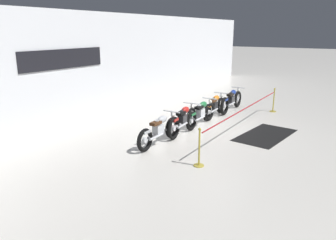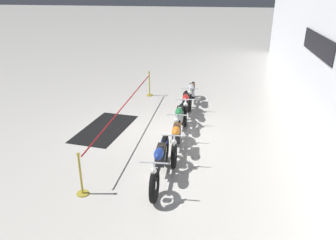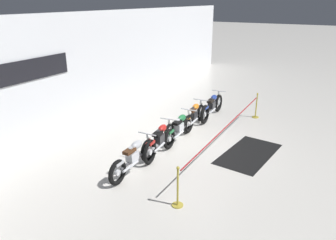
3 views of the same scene
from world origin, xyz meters
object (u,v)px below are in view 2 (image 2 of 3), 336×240
object	(u,v)px
motorcycle_orange_3	(176,139)
motorcycle_red_1	(186,105)
stanchion_far_left	(135,97)
motorcycle_blue_4	(160,163)
floor_banner	(105,128)
motorcycle_green_2	(179,119)
stanchion_mid_left	(81,180)
motorcycle_silver_0	(191,94)

from	to	relation	value
motorcycle_orange_3	motorcycle_red_1	bearing A→B (deg)	-179.12
motorcycle_orange_3	stanchion_far_left	xyz separation A→B (m)	(-2.59, -1.81, 0.25)
motorcycle_blue_4	floor_banner	xyz separation A→B (m)	(-2.67, -2.33, -0.47)
motorcycle_orange_3	stanchion_far_left	world-z (taller)	stanchion_far_left
motorcycle_green_2	stanchion_mid_left	world-z (taller)	stanchion_mid_left
motorcycle_red_1	stanchion_mid_left	bearing A→B (deg)	-20.04
motorcycle_silver_0	motorcycle_green_2	bearing A→B (deg)	-2.73
motorcycle_green_2	motorcycle_orange_3	bearing A→B (deg)	4.03
motorcycle_red_1	floor_banner	size ratio (longest dim) A/B	0.86
stanchion_mid_left	motorcycle_silver_0	bearing A→B (deg)	163.57
motorcycle_silver_0	stanchion_mid_left	bearing A→B (deg)	-16.43
motorcycle_blue_4	motorcycle_orange_3	bearing A→B (deg)	171.72
motorcycle_blue_4	floor_banner	size ratio (longest dim) A/B	0.94
motorcycle_silver_0	motorcycle_orange_3	world-z (taller)	motorcycle_silver_0
motorcycle_silver_0	floor_banner	xyz separation A→B (m)	(2.71, -2.55, -0.45)
motorcycle_red_1	floor_banner	distance (m)	2.86
motorcycle_silver_0	motorcycle_red_1	xyz separation A→B (m)	(1.38, -0.07, 0.03)
motorcycle_green_2	stanchion_mid_left	bearing A→B (deg)	-25.36
motorcycle_green_2	motorcycle_orange_3	distance (m)	1.41
floor_banner	motorcycle_red_1	bearing A→B (deg)	125.14
motorcycle_silver_0	stanchion_far_left	xyz separation A→B (m)	(1.43, -1.84, 0.24)
motorcycle_silver_0	motorcycle_orange_3	distance (m)	4.02
motorcycle_orange_3	stanchion_mid_left	bearing A→B (deg)	-39.32
motorcycle_red_1	stanchion_mid_left	world-z (taller)	stanchion_mid_left
motorcycle_silver_0	motorcycle_blue_4	world-z (taller)	motorcycle_blue_4
motorcycle_silver_0	motorcycle_orange_3	xyz separation A→B (m)	(4.02, -0.03, -0.01)
motorcycle_red_1	stanchion_far_left	size ratio (longest dim) A/B	0.31
motorcycle_silver_0	motorcycle_red_1	world-z (taller)	motorcycle_red_1
motorcycle_silver_0	motorcycle_red_1	bearing A→B (deg)	-2.77
motorcycle_green_2	stanchion_far_left	size ratio (longest dim) A/B	0.32
motorcycle_silver_0	stanchion_far_left	size ratio (longest dim) A/B	0.31
stanchion_far_left	floor_banner	world-z (taller)	stanchion_far_left
stanchion_far_left	motorcycle_green_2	bearing A→B (deg)	55.23
motorcycle_red_1	motorcycle_orange_3	xyz separation A→B (m)	(2.64, 0.04, -0.03)
motorcycle_silver_0	motorcycle_orange_3	bearing A→B (deg)	-0.37
motorcycle_green_2	stanchion_mid_left	distance (m)	4.00
motorcycle_red_1	stanchion_mid_left	xyz separation A→B (m)	(4.86, -1.77, -0.12)
motorcycle_silver_0	stanchion_mid_left	size ratio (longest dim) A/B	2.11
motorcycle_green_2	motorcycle_orange_3	size ratio (longest dim) A/B	1.04
motorcycle_red_1	motorcycle_blue_4	world-z (taller)	motorcycle_blue_4
motorcycle_silver_0	floor_banner	bearing A→B (deg)	-43.26
motorcycle_silver_0	motorcycle_green_2	size ratio (longest dim) A/B	0.99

